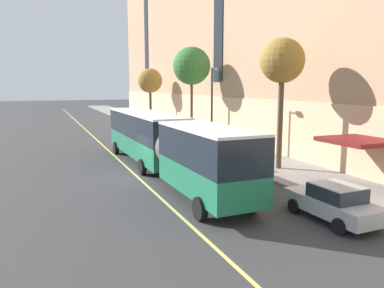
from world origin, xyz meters
TOP-DOWN VIEW (x-y plane):
  - ground_plane at (0.00, 0.00)m, footprint 260.00×260.00m
  - sidewalk at (9.37, 3.00)m, footprint 5.22×160.00m
  - city_bus at (1.53, 0.41)m, footprint 3.11×20.22m
  - parked_car_darkgray_0 at (5.52, 0.35)m, footprint 2.10×4.81m
  - parked_car_red_1 at (5.66, 24.15)m, footprint 2.05×4.71m
  - parked_car_silver_3 at (5.51, -10.25)m, footprint 2.03×4.31m
  - parked_car_champagne_5 at (5.60, 15.53)m, footprint 2.02×4.73m
  - parked_car_darkgray_6 at (5.65, 6.46)m, footprint 2.10×4.31m
  - street_tree_mid_block at (8.95, -1.55)m, footprint 2.85×2.85m
  - street_tree_far_uptown at (8.95, 13.71)m, footprint 3.79×3.79m
  - street_tree_far_downtown at (8.95, 28.97)m, footprint 3.37×3.37m
  - street_lamp at (7.36, 5.25)m, footprint 0.36×1.48m
  - fire_hydrant at (7.26, 20.30)m, footprint 0.42×0.24m
  - lane_centerline at (-0.17, 3.00)m, footprint 0.16×140.00m

SIDE VIEW (x-z plane):
  - ground_plane at x=0.00m, z-range 0.00..0.00m
  - lane_centerline at x=-0.17m, z-range 0.00..0.01m
  - sidewalk at x=9.37m, z-range 0.00..0.15m
  - fire_hydrant at x=7.26m, z-range 0.13..0.85m
  - parked_car_silver_3 at x=5.51m, z-range 0.00..1.56m
  - parked_car_darkgray_6 at x=5.65m, z-range 0.00..1.56m
  - parked_car_red_1 at x=5.66m, z-range 0.00..1.56m
  - parked_car_champagne_5 at x=5.60m, z-range 0.00..1.56m
  - parked_car_darkgray_0 at x=5.52m, z-range 0.01..1.57m
  - city_bus at x=1.53m, z-range 0.29..3.96m
  - street_lamp at x=7.36m, z-range 0.92..7.73m
  - street_tree_far_downtown at x=8.95m, z-range 2.29..10.06m
  - street_tree_mid_block at x=8.95m, z-range 2.79..11.19m
  - street_tree_far_uptown at x=8.95m, z-range 2.85..12.11m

